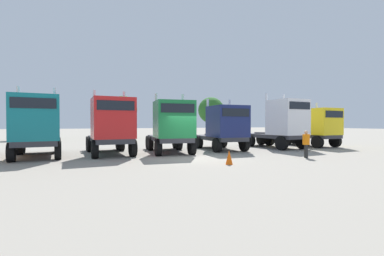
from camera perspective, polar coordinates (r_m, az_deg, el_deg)
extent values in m
plane|color=gray|center=(15.72, 0.42, -6.47)|extent=(200.00, 200.00, 0.00)
cube|color=#333338|center=(19.20, -29.99, -2.44)|extent=(2.66, 6.18, 0.30)
cube|color=#14727A|center=(17.31, -30.38, 1.90)|extent=(2.57, 2.47, 2.54)
cube|color=black|center=(16.17, -30.67, 4.60)|extent=(2.10, 0.20, 0.55)
cylinder|color=silver|center=(18.58, -27.20, 2.78)|extent=(0.19, 0.19, 3.14)
cylinder|color=silver|center=(18.69, -33.04, 2.71)|extent=(0.19, 0.19, 3.14)
cylinder|color=#333338|center=(20.51, -29.78, -1.64)|extent=(1.18, 1.18, 0.12)
cylinder|color=black|center=(16.89, -26.69, -4.29)|extent=(0.43, 1.06, 1.04)
cylinder|color=black|center=(17.03, -34.13, -4.31)|extent=(0.43, 1.06, 1.04)
cylinder|color=black|center=(20.61, -26.69, -3.35)|extent=(0.43, 1.06, 1.04)
cylinder|color=black|center=(20.72, -32.80, -3.38)|extent=(0.43, 1.06, 1.04)
cylinder|color=black|center=(21.70, -26.70, -3.14)|extent=(0.43, 1.06, 1.04)
cylinder|color=black|center=(21.81, -32.49, -3.17)|extent=(0.43, 1.06, 1.04)
cube|color=#333338|center=(18.98, -17.33, -2.28)|extent=(2.49, 6.26, 0.30)
cube|color=red|center=(17.12, -16.53, 2.01)|extent=(2.51, 2.59, 2.47)
cube|color=black|center=(15.91, -15.87, 4.65)|extent=(2.10, 0.14, 0.55)
cylinder|color=silver|center=(18.66, -14.27, 2.85)|extent=(0.19, 0.19, 3.07)
cylinder|color=silver|center=(18.40, -20.10, 2.85)|extent=(0.19, 0.19, 3.07)
cylinder|color=#333338|center=(20.31, -17.85, -1.48)|extent=(1.15, 1.15, 0.12)
cylinder|color=black|center=(16.86, -12.52, -4.15)|extent=(0.40, 1.09, 1.07)
cylinder|color=black|center=(16.53, -20.00, -4.29)|extent=(0.40, 1.09, 1.07)
cylinder|color=black|center=(20.64, -14.85, -3.23)|extent=(0.40, 1.09, 1.07)
cylinder|color=black|center=(20.36, -20.96, -3.31)|extent=(0.40, 1.09, 1.07)
cylinder|color=black|center=(21.72, -15.36, -3.02)|extent=(0.40, 1.09, 1.07)
cylinder|color=black|center=(21.46, -21.17, -3.10)|extent=(0.40, 1.09, 1.07)
cube|color=#333338|center=(19.19, -5.07, -2.23)|extent=(2.74, 5.94, 0.30)
cube|color=#197238|center=(17.46, -3.91, 1.86)|extent=(2.60, 2.48, 2.38)
cube|color=black|center=(16.36, -3.01, 4.26)|extent=(2.09, 0.24, 0.55)
cylinder|color=silver|center=(18.93, -1.98, 2.70)|extent=(0.20, 0.20, 2.98)
cylinder|color=silver|center=(18.54, -7.67, 2.73)|extent=(0.20, 0.20, 2.98)
cylinder|color=#333338|center=(20.42, -5.80, -1.45)|extent=(1.20, 1.20, 0.12)
cylinder|color=black|center=(17.39, -0.04, -3.99)|extent=(0.45, 1.09, 1.07)
cylinder|color=black|center=(16.88, -7.23, -4.15)|extent=(0.45, 1.09, 1.07)
cylinder|color=black|center=(20.70, -2.81, -3.19)|extent=(0.45, 1.09, 1.07)
cylinder|color=black|center=(20.28, -8.86, -3.29)|extent=(0.45, 1.09, 1.07)
cylinder|color=black|center=(21.77, -3.51, -2.99)|extent=(0.45, 1.09, 1.07)
cylinder|color=black|center=(21.37, -9.27, -3.07)|extent=(0.45, 1.09, 1.07)
cube|color=#333338|center=(21.24, 5.51, -2.09)|extent=(2.39, 5.77, 0.30)
cube|color=navy|center=(19.79, 7.53, 1.40)|extent=(2.48, 2.59, 2.27)
cube|color=black|center=(18.69, 9.37, 3.30)|extent=(2.10, 0.11, 0.55)
cylinder|color=silver|center=(21.48, 8.02, 2.17)|extent=(0.19, 0.19, 2.87)
cylinder|color=silver|center=(20.64, 3.37, 2.22)|extent=(0.19, 0.19, 2.87)
cylinder|color=#333338|center=(22.36, 4.10, -1.40)|extent=(1.14, 1.14, 0.12)
cylinder|color=black|center=(19.91, 11.07, -3.47)|extent=(0.38, 1.01, 1.00)
cylinder|color=black|center=(18.86, 5.35, -3.70)|extent=(0.38, 1.01, 1.00)
cylinder|color=black|center=(22.87, 6.62, -2.88)|extent=(0.38, 1.01, 1.00)
cylinder|color=black|center=(21.96, 1.49, -3.04)|extent=(0.38, 1.01, 1.00)
cylinder|color=black|center=(23.85, 5.42, -2.72)|extent=(0.38, 1.01, 1.00)
cylinder|color=black|center=(22.98, 0.47, -2.86)|extent=(0.38, 1.01, 1.00)
cube|color=#333338|center=(23.74, 16.50, -1.61)|extent=(2.57, 6.20, 0.30)
cube|color=white|center=(22.40, 19.68, 2.15)|extent=(2.55, 2.56, 2.77)
cube|color=black|center=(21.60, 22.03, 4.46)|extent=(2.10, 0.17, 0.55)
cylinder|color=silver|center=(24.04, 18.96, 2.78)|extent=(0.19, 0.19, 3.37)
cylinder|color=silver|center=(22.74, 15.56, 2.90)|extent=(0.19, 0.19, 3.37)
cylinder|color=#333338|center=(24.73, 14.42, -1.01)|extent=(1.17, 1.17, 0.12)
cylinder|color=black|center=(22.90, 22.50, -2.84)|extent=(0.42, 1.10, 1.08)
cylinder|color=black|center=(21.31, 18.56, -3.10)|extent=(0.42, 1.10, 1.08)
cylinder|color=black|center=(25.56, 16.14, -2.42)|extent=(0.42, 1.10, 1.08)
cylinder|color=black|center=(24.15, 12.26, -2.60)|extent=(0.42, 1.10, 1.08)
cylinder|color=black|center=(26.39, 14.54, -2.31)|extent=(0.42, 1.10, 1.08)
cylinder|color=black|center=(25.02, 10.70, -2.47)|extent=(0.42, 1.10, 1.08)
cube|color=#333338|center=(26.44, 23.09, -1.52)|extent=(2.54, 5.77, 0.30)
cube|color=yellow|center=(25.36, 25.94, 1.23)|extent=(2.54, 2.46, 2.24)
cube|color=black|center=(24.65, 28.11, 2.61)|extent=(2.10, 0.17, 0.55)
cylinder|color=silver|center=(26.92, 25.00, 1.85)|extent=(0.19, 0.19, 2.84)
cylinder|color=silver|center=(25.48, 22.30, 1.93)|extent=(0.19, 0.19, 2.84)
cylinder|color=#333338|center=(27.26, 21.12, -0.99)|extent=(1.16, 1.16, 0.12)
cylinder|color=black|center=(26.00, 28.21, -2.51)|extent=(0.41, 1.04, 1.02)
cylinder|color=black|center=(24.26, 25.15, -2.73)|extent=(0.41, 1.04, 1.02)
cylinder|color=black|center=(28.09, 22.68, -2.22)|extent=(0.41, 1.04, 1.02)
cylinder|color=black|center=(26.49, 19.52, -2.38)|extent=(0.41, 1.04, 1.02)
cylinder|color=black|center=(28.83, 21.04, -2.12)|extent=(0.41, 1.04, 1.02)
cylinder|color=black|center=(27.27, 17.87, -2.28)|extent=(0.41, 1.04, 1.02)
cylinder|color=#252525|center=(17.36, 23.04, -4.54)|extent=(0.22, 0.22, 0.78)
cylinder|color=#252525|center=(17.09, 23.24, -4.63)|extent=(0.22, 0.22, 0.78)
cylinder|color=orange|center=(17.17, 23.16, -2.25)|extent=(0.55, 0.55, 0.62)
sphere|color=tan|center=(17.16, 23.17, -0.87)|extent=(0.21, 0.21, 0.21)
cone|color=#F2590C|center=(13.44, 7.93, -6.21)|extent=(0.36, 0.36, 0.72)
cylinder|color=#4C3823|center=(38.67, -31.58, -0.62)|extent=(0.36, 0.36, 2.12)
sphere|color=#286023|center=(38.68, -31.61, 2.76)|extent=(3.06, 3.06, 3.06)
cylinder|color=#4C3823|center=(37.14, -14.44, -0.34)|extent=(0.36, 0.36, 2.41)
sphere|color=#286023|center=(37.18, -14.45, 3.81)|extent=(3.72, 3.72, 3.72)
cylinder|color=#4C3823|center=(42.62, 4.07, -0.08)|extent=(0.36, 0.36, 2.51)
sphere|color=#286023|center=(42.67, 4.07, 3.82)|extent=(4.11, 4.11, 4.11)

